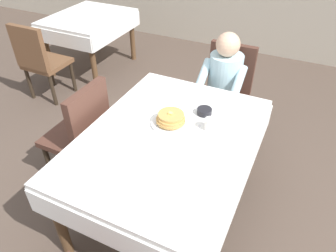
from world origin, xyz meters
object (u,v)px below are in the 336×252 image
object	(u,v)px
chair_diner	(227,87)
chair_left_side	(82,130)
background_table_far	(89,24)
cup_coffee	(210,124)
background_chair_empty	(39,58)
breakfast_stack	(171,118)
fork_left_of_plate	(146,118)
knife_right_of_plate	(194,133)
bowl_butter	(204,111)
plate_breakfast	(171,123)
diner_person	(223,81)
spoon_near_edge	(148,154)
dining_table_main	(169,146)

from	to	relation	value
chair_diner	chair_left_side	xyz separation A→B (m)	(-0.84, -1.17, 0.00)
chair_left_side	background_table_far	bearing A→B (deg)	35.26
cup_coffee	background_chair_empty	xyz separation A→B (m)	(-2.28, 0.67, -0.25)
breakfast_stack	fork_left_of_plate	size ratio (longest dim) A/B	1.15
breakfast_stack	knife_right_of_plate	bearing A→B (deg)	-5.98
cup_coffee	background_table_far	world-z (taller)	cup_coffee
chair_diner	fork_left_of_plate	xyz separation A→B (m)	(-0.30, -1.06, 0.21)
chair_left_side	bowl_butter	xyz separation A→B (m)	(0.90, 0.35, 0.23)
fork_left_of_plate	knife_right_of_plate	bearing A→B (deg)	-95.94
bowl_butter	fork_left_of_plate	world-z (taller)	bowl_butter
chair_left_side	plate_breakfast	xyz separation A→B (m)	(0.73, 0.13, 0.22)
breakfast_stack	background_table_far	bearing A→B (deg)	140.02
bowl_butter	knife_right_of_plate	world-z (taller)	bowl_butter
background_table_far	bowl_butter	bearing A→B (deg)	-33.87
breakfast_stack	fork_left_of_plate	xyz separation A→B (m)	(-0.19, -0.02, -0.05)
background_chair_empty	fork_left_of_plate	bearing A→B (deg)	-22.58
breakfast_stack	cup_coffee	size ratio (longest dim) A/B	1.82
breakfast_stack	diner_person	bearing A→B (deg)	82.93
breakfast_stack	bowl_butter	distance (m)	0.28
chair_diner	knife_right_of_plate	world-z (taller)	chair_diner
chair_left_side	breakfast_stack	xyz separation A→B (m)	(0.73, 0.13, 0.26)
cup_coffee	background_chair_empty	world-z (taller)	background_chair_empty
bowl_butter	knife_right_of_plate	bearing A→B (deg)	-85.68
diner_person	breakfast_stack	world-z (taller)	diner_person
chair_diner	spoon_near_edge	world-z (taller)	chair_diner
dining_table_main	background_table_far	xyz separation A→B (m)	(-2.05, 1.81, -0.03)
background_chair_empty	chair_left_side	bearing A→B (deg)	-33.92
dining_table_main	background_table_far	world-z (taller)	same
chair_diner	breakfast_stack	size ratio (longest dim) A/B	4.51
plate_breakfast	breakfast_stack	bearing A→B (deg)	-7.49
bowl_butter	spoon_near_edge	world-z (taller)	bowl_butter
knife_right_of_plate	cup_coffee	bearing A→B (deg)	-40.93
chair_left_side	bowl_butter	world-z (taller)	chair_left_side
dining_table_main	cup_coffee	world-z (taller)	cup_coffee
dining_table_main	chair_diner	distance (m)	1.18
fork_left_of_plate	spoon_near_edge	world-z (taller)	same
chair_left_side	cup_coffee	world-z (taller)	chair_left_side
plate_breakfast	breakfast_stack	size ratio (longest dim) A/B	1.36
breakfast_stack	spoon_near_edge	distance (m)	0.35
diner_person	background_table_far	world-z (taller)	diner_person
diner_person	knife_right_of_plate	world-z (taller)	diner_person
cup_coffee	fork_left_of_plate	world-z (taller)	cup_coffee
chair_diner	fork_left_of_plate	distance (m)	1.13
plate_breakfast	background_chair_empty	distance (m)	2.15
chair_diner	breakfast_stack	xyz separation A→B (m)	(-0.11, -1.04, 0.26)
diner_person	fork_left_of_plate	bearing A→B (deg)	71.49
cup_coffee	bowl_butter	bearing A→B (deg)	122.44
diner_person	spoon_near_edge	world-z (taller)	diner_person
fork_left_of_plate	spoon_near_edge	xyz separation A→B (m)	(0.20, -0.33, 0.00)
background_chair_empty	knife_right_of_plate	bearing A→B (deg)	-18.98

